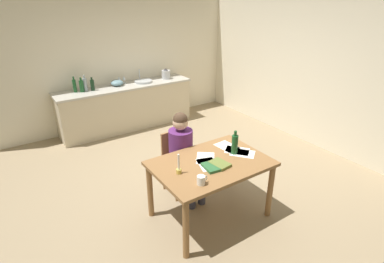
% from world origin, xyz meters
% --- Properties ---
extents(ground_plane, '(5.20, 5.20, 0.04)m').
position_xyz_m(ground_plane, '(0.00, 0.00, -0.02)').
color(ground_plane, '#937F60').
extents(wall_back, '(5.20, 0.12, 2.60)m').
position_xyz_m(wall_back, '(0.00, 2.60, 1.30)').
color(wall_back, silver).
rests_on(wall_back, ground).
extents(wall_right, '(0.12, 5.20, 2.60)m').
position_xyz_m(wall_right, '(2.60, 0.00, 1.30)').
color(wall_right, silver).
rests_on(wall_right, ground).
extents(kitchen_counter, '(2.73, 0.64, 0.90)m').
position_xyz_m(kitchen_counter, '(0.00, 2.24, 0.45)').
color(kitchen_counter, beige).
rests_on(kitchen_counter, ground).
extents(dining_table, '(1.35, 0.94, 0.77)m').
position_xyz_m(dining_table, '(-0.26, -0.97, 0.66)').
color(dining_table, olive).
rests_on(dining_table, ground).
extents(chair_at_table, '(0.40, 0.40, 0.86)m').
position_xyz_m(chair_at_table, '(-0.29, -0.27, 0.48)').
color(chair_at_table, olive).
rests_on(chair_at_table, ground).
extents(person_seated, '(0.32, 0.59, 1.19)m').
position_xyz_m(person_seated, '(-0.29, -0.41, 0.68)').
color(person_seated, '#592666').
rests_on(person_seated, ground).
extents(coffee_mug, '(0.12, 0.09, 0.10)m').
position_xyz_m(coffee_mug, '(-0.62, -1.28, 0.82)').
color(coffee_mug, white).
rests_on(coffee_mug, dining_table).
extents(candlestick, '(0.06, 0.06, 0.24)m').
position_xyz_m(candlestick, '(-0.70, -0.97, 0.83)').
color(candlestick, gold).
rests_on(candlestick, dining_table).
extents(book_magazine, '(0.20, 0.25, 0.03)m').
position_xyz_m(book_magazine, '(-0.22, -1.09, 0.79)').
color(book_magazine, olive).
rests_on(book_magazine, dining_table).
extents(book_cookery, '(0.21, 0.24, 0.03)m').
position_xyz_m(book_cookery, '(-0.33, -1.09, 0.78)').
color(book_cookery, '#2A5F33').
rests_on(book_cookery, dining_table).
extents(paper_letter, '(0.35, 0.36, 0.00)m').
position_xyz_m(paper_letter, '(0.19, -1.01, 0.77)').
color(paper_letter, white).
rests_on(paper_letter, dining_table).
extents(paper_bill, '(0.35, 0.36, 0.00)m').
position_xyz_m(paper_bill, '(-0.26, -0.86, 0.77)').
color(paper_bill, white).
rests_on(paper_bill, dining_table).
extents(paper_envelope, '(0.29, 0.34, 0.00)m').
position_xyz_m(paper_envelope, '(-0.32, -0.99, 0.77)').
color(paper_envelope, white).
rests_on(paper_envelope, dining_table).
extents(paper_receipt, '(0.23, 0.31, 0.00)m').
position_xyz_m(paper_receipt, '(0.15, -0.77, 0.77)').
color(paper_receipt, white).
rests_on(paper_receipt, dining_table).
extents(paper_notice, '(0.35, 0.36, 0.00)m').
position_xyz_m(paper_notice, '(0.18, -0.93, 0.77)').
color(paper_notice, white).
rests_on(paper_notice, dining_table).
extents(wine_bottle_on_table, '(0.08, 0.08, 0.30)m').
position_xyz_m(wine_bottle_on_table, '(0.11, -0.96, 0.90)').
color(wine_bottle_on_table, '#194C23').
rests_on(wine_bottle_on_table, dining_table).
extents(sink_unit, '(0.36, 0.36, 0.24)m').
position_xyz_m(sink_unit, '(0.40, 2.24, 0.92)').
color(sink_unit, '#B2B7BC').
rests_on(sink_unit, kitchen_counter).
extents(bottle_oil, '(0.06, 0.06, 0.29)m').
position_xyz_m(bottle_oil, '(-0.94, 2.31, 1.02)').
color(bottle_oil, '#194C23').
rests_on(bottle_oil, kitchen_counter).
extents(bottle_vinegar, '(0.08, 0.08, 0.27)m').
position_xyz_m(bottle_vinegar, '(-0.83, 2.26, 1.01)').
color(bottle_vinegar, '#194C23').
rests_on(bottle_vinegar, kitchen_counter).
extents(bottle_wine_red, '(0.07, 0.07, 0.30)m').
position_xyz_m(bottle_wine_red, '(-0.76, 2.27, 1.03)').
color(bottle_wine_red, '#8C999E').
rests_on(bottle_wine_red, kitchen_counter).
extents(bottle_sauce, '(0.07, 0.07, 0.25)m').
position_xyz_m(bottle_sauce, '(-0.64, 2.24, 1.01)').
color(bottle_sauce, black).
rests_on(bottle_sauce, kitchen_counter).
extents(mixing_bowl, '(0.24, 0.24, 0.11)m').
position_xyz_m(mixing_bowl, '(-0.13, 2.30, 0.95)').
color(mixing_bowl, '#668C99').
rests_on(mixing_bowl, kitchen_counter).
extents(stovetop_kettle, '(0.18, 0.18, 0.22)m').
position_xyz_m(stovetop_kettle, '(0.94, 2.24, 1.00)').
color(stovetop_kettle, '#B7BABF').
rests_on(stovetop_kettle, kitchen_counter).
extents(wine_glass_near_sink, '(0.07, 0.07, 0.15)m').
position_xyz_m(wine_glass_near_sink, '(0.05, 2.39, 1.01)').
color(wine_glass_near_sink, silver).
rests_on(wine_glass_near_sink, kitchen_counter).
extents(wine_glass_by_kettle, '(0.07, 0.07, 0.15)m').
position_xyz_m(wine_glass_by_kettle, '(-0.05, 2.39, 1.01)').
color(wine_glass_by_kettle, silver).
rests_on(wine_glass_by_kettle, kitchen_counter).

